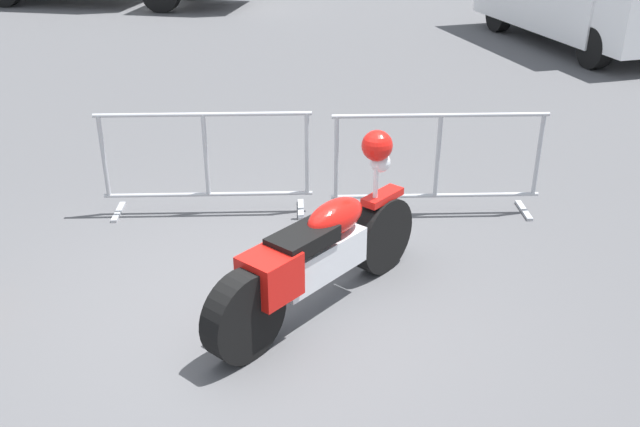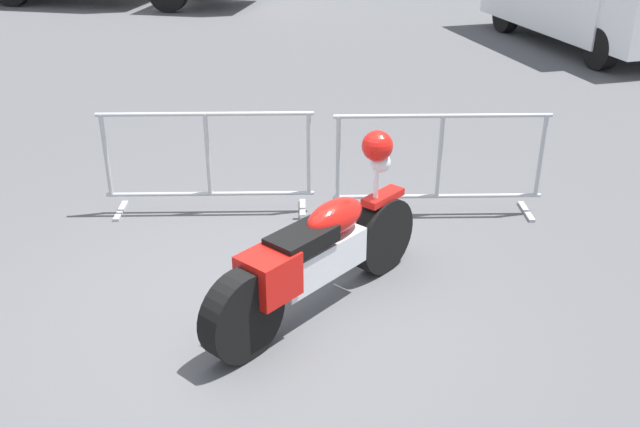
# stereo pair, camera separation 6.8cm
# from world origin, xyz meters

# --- Properties ---
(ground_plane) EXTENTS (120.00, 120.00, 0.00)m
(ground_plane) POSITION_xyz_m (0.00, 0.00, 0.00)
(ground_plane) COLOR #4C4C4F
(motorcycle) EXTENTS (1.63, 1.91, 1.31)m
(motorcycle) POSITION_xyz_m (0.48, 0.05, 0.50)
(motorcycle) COLOR black
(motorcycle) RESTS_ON ground
(crowd_barrier_near) EXTENTS (2.11, 0.53, 1.07)m
(crowd_barrier_near) POSITION_xyz_m (-0.68, 1.81, 0.55)
(crowd_barrier_near) COLOR #9EA0A5
(crowd_barrier_near) RESTS_ON ground
(crowd_barrier_far) EXTENTS (2.11, 0.53, 1.07)m
(crowd_barrier_far) POSITION_xyz_m (1.63, 1.81, 0.55)
(crowd_barrier_far) COLOR #9EA0A5
(crowd_barrier_far) RESTS_ON ground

